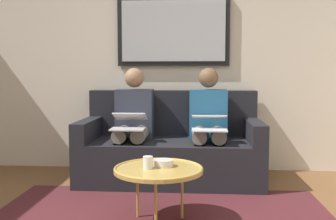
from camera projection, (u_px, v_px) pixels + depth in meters
wall_rear at (174, 54)px, 4.40m from camera, size 6.00×0.12×2.60m
couch at (171, 148)px, 4.01m from camera, size 1.80×0.90×0.90m
framed_mirror at (173, 31)px, 4.28m from camera, size 1.24×0.05×0.76m
coffee_table at (158, 170)px, 2.79m from camera, size 0.64×0.64×0.41m
cup at (148, 162)px, 2.77m from camera, size 0.07×0.07×0.09m
bowl at (164, 163)px, 2.84m from camera, size 0.14×0.14×0.05m
person_left at (208, 121)px, 3.88m from camera, size 0.38×0.58×1.14m
laptop_white at (209, 122)px, 3.63m from camera, size 0.32×0.33×0.14m
person_right at (133, 120)px, 3.94m from camera, size 0.38×0.58×1.14m
laptop_silver at (129, 122)px, 3.70m from camera, size 0.31×0.35×0.15m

